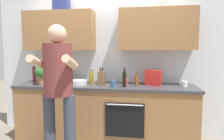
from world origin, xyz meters
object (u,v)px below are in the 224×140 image
(cup_ceramic, at_px, (126,82))
(mixing_bowl, at_px, (78,82))
(bottle_soy, at_px, (124,79))
(bottle_syrup, at_px, (137,81))
(potted_herb, at_px, (41,73))
(knife_block, at_px, (101,78))
(person_standing, at_px, (58,85))
(cup_coffee, at_px, (184,84))
(bottle_juice, at_px, (42,76))
(bottle_wine, at_px, (34,74))
(grocery_bag_bread, at_px, (62,77))
(cup_tea, at_px, (113,84))
(bottle_oil, at_px, (91,78))
(grocery_bag_crisps, at_px, (154,78))

(cup_ceramic, xyz_separation_m, mixing_bowl, (-0.75, -0.10, -0.01))
(bottle_soy, height_order, bottle_syrup, bottle_soy)
(potted_herb, bearing_deg, cup_ceramic, 8.51)
(cup_ceramic, distance_m, knife_block, 0.39)
(knife_block, bearing_deg, person_standing, -111.36)
(bottle_soy, bearing_deg, knife_block, 156.28)
(cup_coffee, bearing_deg, bottle_juice, -179.92)
(bottle_wine, distance_m, cup_ceramic, 1.55)
(cup_ceramic, relative_size, potted_herb, 0.29)
(cup_coffee, relative_size, grocery_bag_bread, 0.36)
(person_standing, distance_m, mixing_bowl, 0.82)
(person_standing, bearing_deg, grocery_bag_bread, 109.85)
(person_standing, distance_m, cup_tea, 0.90)
(person_standing, xyz_separation_m, bottle_juice, (-0.68, 0.88, -0.02))
(bottle_wine, xyz_separation_m, mixing_bowl, (0.79, -0.06, -0.11))
(person_standing, bearing_deg, bottle_oil, 80.33)
(person_standing, xyz_separation_m, cup_tea, (0.56, 0.69, -0.09))
(bottle_soy, relative_size, cup_tea, 2.90)
(knife_block, distance_m, grocery_bag_crisps, 0.83)
(grocery_bag_crisps, xyz_separation_m, grocery_bag_bread, (-1.50, -0.03, -0.02))
(cup_ceramic, xyz_separation_m, grocery_bag_bread, (-1.07, 0.00, 0.05))
(bottle_juice, bearing_deg, cup_ceramic, 1.49)
(bottle_oil, bearing_deg, grocery_bag_crisps, 0.13)
(bottle_oil, relative_size, grocery_bag_crisps, 0.95)
(cup_tea, bearing_deg, bottle_juice, 171.59)
(cup_coffee, distance_m, mixing_bowl, 1.65)
(person_standing, bearing_deg, cup_ceramic, 51.17)
(cup_coffee, bearing_deg, person_standing, -151.67)
(bottle_oil, height_order, knife_block, knife_block)
(person_standing, height_order, cup_coffee, person_standing)
(cup_coffee, distance_m, potted_herb, 2.24)
(bottle_soy, bearing_deg, cup_coffee, 10.33)
(bottle_syrup, height_order, grocery_bag_crisps, grocery_bag_crisps)
(cup_tea, xyz_separation_m, potted_herb, (-1.16, 0.02, 0.14))
(bottle_syrup, bearing_deg, bottle_juice, 178.95)
(mixing_bowl, bearing_deg, cup_ceramic, 7.54)
(bottle_oil, distance_m, mixing_bowl, 0.23)
(bottle_syrup, distance_m, grocery_bag_crisps, 0.28)
(bottle_soy, relative_size, bottle_oil, 1.24)
(bottle_juice, bearing_deg, grocery_bag_bread, 6.82)
(mixing_bowl, xyz_separation_m, grocery_bag_crisps, (1.19, 0.13, 0.08))
(cup_coffee, height_order, knife_block, knife_block)
(person_standing, relative_size, knife_block, 6.47)
(bottle_juice, xyz_separation_m, mixing_bowl, (0.66, -0.06, -0.08))
(bottle_wine, relative_size, potted_herb, 1.12)
(cup_coffee, bearing_deg, bottle_syrup, -177.45)
(person_standing, height_order, grocery_bag_bread, person_standing)
(person_standing, bearing_deg, bottle_soy, 44.42)
(person_standing, distance_m, cup_ceramic, 1.18)
(bottle_soy, bearing_deg, potted_herb, -179.96)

